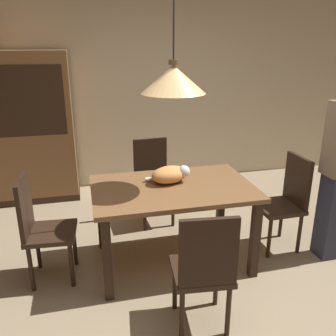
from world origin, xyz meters
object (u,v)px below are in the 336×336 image
object	(u,v)px
dining_table	(173,197)
chair_right_side	(286,199)
chair_far_back	(153,177)
chair_left_side	(40,225)
pendant_lamp	(173,79)
cat_sleeping	(171,174)
chair_near_front	(204,268)
hutch_bookcase	(28,132)

from	to	relation	value
dining_table	chair_right_side	size ratio (longest dim) A/B	1.51
chair_far_back	chair_left_side	xyz separation A→B (m)	(-1.12, -0.87, 0.00)
pendant_lamp	dining_table	bearing A→B (deg)	180.00
dining_table	cat_sleeping	size ratio (longest dim) A/B	3.48
chair_near_front	chair_left_side	bearing A→B (deg)	141.73
pendant_lamp	hutch_bookcase	xyz separation A→B (m)	(-1.39, 1.81, -0.77)
dining_table	hutch_bookcase	xyz separation A→B (m)	(-1.39, 1.81, 0.24)
chair_left_side	hutch_bookcase	xyz separation A→B (m)	(-0.26, 1.80, 0.38)
dining_table	hutch_bookcase	world-z (taller)	hutch_bookcase
pendant_lamp	hutch_bookcase	bearing A→B (deg)	127.51
chair_right_side	chair_near_front	distance (m)	1.44
chair_right_side	chair_near_front	world-z (taller)	same
chair_left_side	dining_table	bearing A→B (deg)	-0.29
chair_near_front	dining_table	bearing A→B (deg)	89.46
dining_table	pendant_lamp	size ratio (longest dim) A/B	1.08
dining_table	hutch_bookcase	bearing A→B (deg)	127.51
chair_far_back	hutch_bookcase	xyz separation A→B (m)	(-1.38, 0.93, 0.38)
pendant_lamp	chair_near_front	bearing A→B (deg)	-90.54
dining_table	chair_far_back	world-z (taller)	chair_far_back
pendant_lamp	chair_left_side	bearing A→B (deg)	179.71
chair_right_side	pendant_lamp	size ratio (longest dim) A/B	0.72
chair_right_side	chair_far_back	xyz separation A→B (m)	(-1.13, 0.88, 0.00)
chair_near_front	hutch_bookcase	size ratio (longest dim) A/B	0.50
cat_sleeping	hutch_bookcase	xyz separation A→B (m)	(-1.39, 1.72, 0.06)
cat_sleeping	chair_far_back	bearing A→B (deg)	90.62
chair_near_front	hutch_bookcase	distance (m)	3.05
chair_far_back	pendant_lamp	world-z (taller)	pendant_lamp
pendant_lamp	hutch_bookcase	distance (m)	2.41
dining_table	chair_left_side	distance (m)	1.14
chair_left_side	cat_sleeping	world-z (taller)	chair_left_side
chair_near_front	hutch_bookcase	xyz separation A→B (m)	(-1.38, 2.69, 0.38)
dining_table	chair_near_front	xyz separation A→B (m)	(-0.01, -0.88, -0.14)
chair_right_side	cat_sleeping	bearing A→B (deg)	175.32
dining_table	cat_sleeping	xyz separation A→B (m)	(0.00, 0.09, 0.18)
chair_left_side	hutch_bookcase	size ratio (longest dim) A/B	0.50
chair_far_back	hutch_bookcase	world-z (taller)	hutch_bookcase
chair_near_front	pendant_lamp	xyz separation A→B (m)	(0.01, 0.88, 1.15)
dining_table	pendant_lamp	xyz separation A→B (m)	(0.00, 0.00, 1.01)
chair_right_side	cat_sleeping	distance (m)	1.17
chair_near_front	pendant_lamp	distance (m)	1.45
chair_far_back	pendant_lamp	distance (m)	1.45
dining_table	chair_right_side	bearing A→B (deg)	0.08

